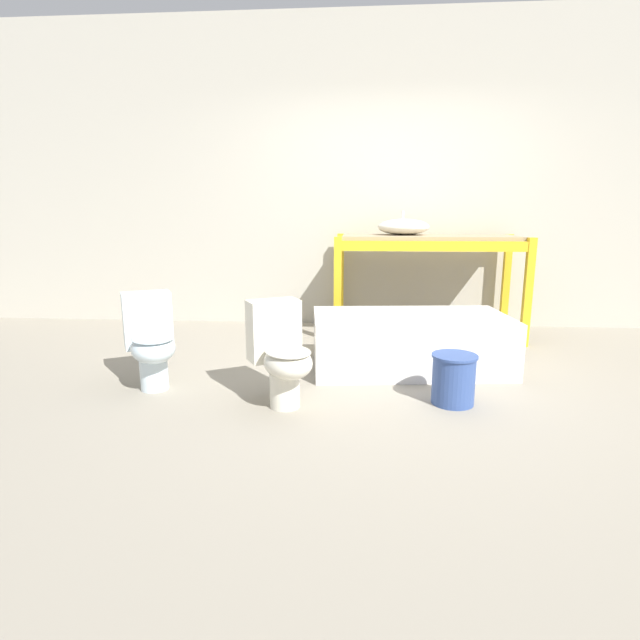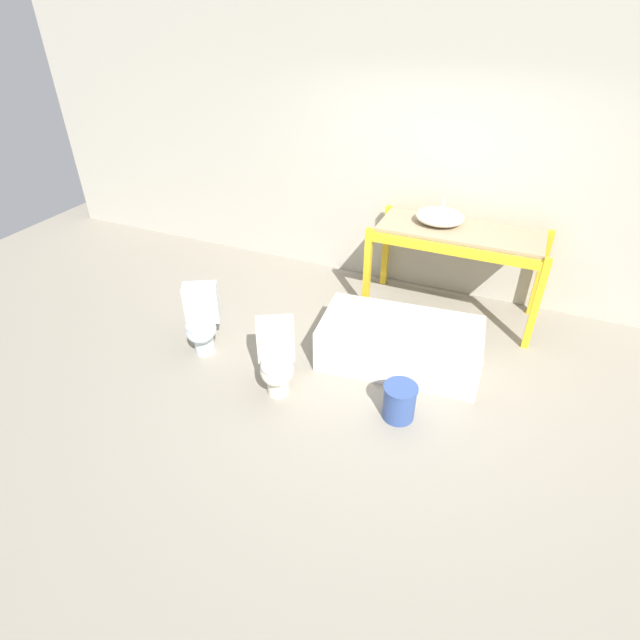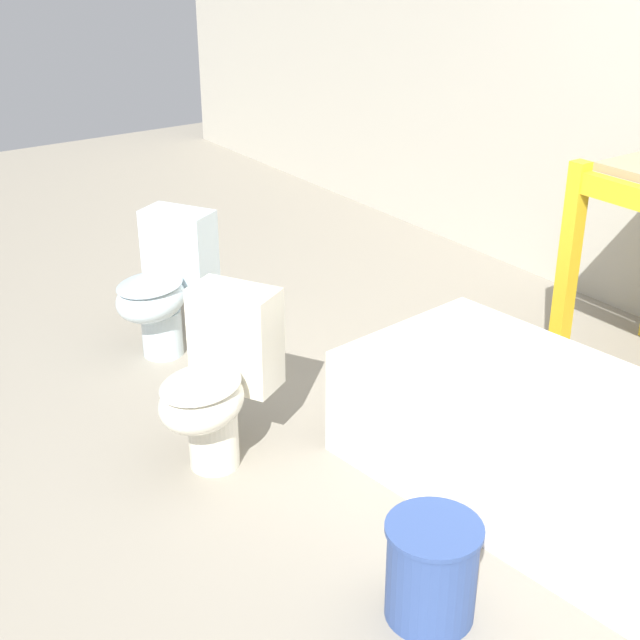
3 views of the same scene
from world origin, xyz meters
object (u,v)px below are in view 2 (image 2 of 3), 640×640
Objects in this scene: sink_basin at (440,217)px; toilet_near at (276,359)px; toilet_far at (202,320)px; bucket_white at (399,401)px; bathtub_main at (400,341)px.

sink_basin is 2.32m from toilet_near.
bucket_white is (2.07, -0.16, -0.18)m from toilet_far.
bathtub_main is 1.23m from toilet_near.
bathtub_main is at bearing 13.81° from toilet_near.
toilet_near reaches higher than bucket_white.
sink_basin is 0.76× the size of toilet_far.
bathtub_main is (-0.02, -1.17, -0.83)m from sink_basin.
toilet_far is at bearing 175.62° from bucket_white.
toilet_near is (-0.90, -0.83, 0.10)m from bathtub_main.
toilet_near is at bearing -114.65° from sink_basin.
toilet_near is 1.00× the size of toilet_far.
toilet_far is at bearing -168.77° from bathtub_main.
sink_basin is at bearing 95.67° from bucket_white.
toilet_near is at bearing -143.20° from bathtub_main.
bathtub_main is at bearing 105.93° from bucket_white.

